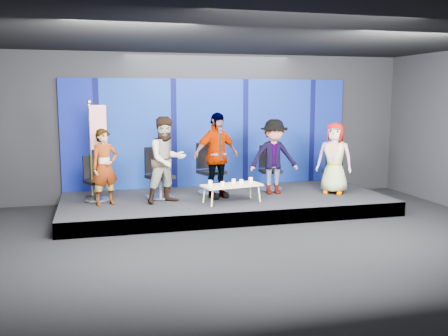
{
  "coord_description": "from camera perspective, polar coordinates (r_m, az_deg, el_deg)",
  "views": [
    {
      "loc": [
        -2.73,
        -7.9,
        2.5
      ],
      "look_at": [
        -0.05,
        2.4,
        0.95
      ],
      "focal_mm": 40.0,
      "sensor_mm": 36.0,
      "label": 1
    }
  ],
  "objects": [
    {
      "name": "chair_e",
      "position": [
        12.06,
        12.29,
        -0.86
      ],
      "size": [
        0.79,
        0.79,
        1.0
      ],
      "rotation": [
        0.0,
        0.0,
        -0.65
      ],
      "color": "silver",
      "rests_on": "riser"
    },
    {
      "name": "chair_c",
      "position": [
        11.3,
        -1.59,
        -1.03
      ],
      "size": [
        0.82,
        0.82,
        1.14
      ],
      "rotation": [
        0.0,
        0.0,
        0.34
      ],
      "color": "silver",
      "rests_on": "riser"
    },
    {
      "name": "panelist_a",
      "position": [
        10.32,
        -13.47,
        0.1
      ],
      "size": [
        0.66,
        0.56,
        1.55
      ],
      "primitive_type": "imported",
      "rotation": [
        0.0,
        0.0,
        0.39
      ],
      "color": "black",
      "rests_on": "riser"
    },
    {
      "name": "mug_c",
      "position": [
        10.46,
        1.11,
        -1.51
      ],
      "size": [
        0.08,
        0.08,
        0.09
      ],
      "primitive_type": "cylinder",
      "color": "silver",
      "rests_on": "coffee_table"
    },
    {
      "name": "mug_d",
      "position": [
        10.37,
        1.98,
        -1.58
      ],
      "size": [
        0.08,
        0.08,
        0.1
      ],
      "primitive_type": "cylinder",
      "color": "silver",
      "rests_on": "coffee_table"
    },
    {
      "name": "panelist_d",
      "position": [
        11.24,
        5.72,
        1.28
      ],
      "size": [
        1.13,
        0.69,
        1.68
      ],
      "primitive_type": "imported",
      "rotation": [
        0.0,
        0.0,
        -0.07
      ],
      "color": "black",
      "rests_on": "riser"
    },
    {
      "name": "mug_a",
      "position": [
        10.23,
        -1.58,
        -1.7
      ],
      "size": [
        0.09,
        0.09,
        0.1
      ],
      "primitive_type": "cylinder",
      "color": "silver",
      "rests_on": "coffee_table"
    },
    {
      "name": "riser",
      "position": [
        11.0,
        0.14,
        -4.06
      ],
      "size": [
        7.0,
        3.0,
        0.3
      ],
      "primitive_type": "cube",
      "color": "black",
      "rests_on": "ground"
    },
    {
      "name": "panelist_c",
      "position": [
        10.74,
        -0.89,
        1.44
      ],
      "size": [
        1.17,
        0.78,
        1.85
      ],
      "primitive_type": "imported",
      "rotation": [
        0.0,
        0.0,
        0.34
      ],
      "color": "black",
      "rests_on": "riser"
    },
    {
      "name": "coffee_table",
      "position": [
        10.34,
        0.9,
        -2.05
      ],
      "size": [
        1.3,
        0.74,
        0.38
      ],
      "rotation": [
        0.0,
        0.0,
        0.19
      ],
      "color": "tan",
      "rests_on": "riser"
    },
    {
      "name": "panelist_e",
      "position": [
        11.5,
        12.5,
        1.11
      ],
      "size": [
        0.94,
        0.88,
        1.61
      ],
      "primitive_type": "imported",
      "rotation": [
        0.0,
        0.0,
        -0.65
      ],
      "color": "black",
      "rests_on": "riser"
    },
    {
      "name": "backdrop",
      "position": [
        12.19,
        -1.6,
        4.03
      ],
      "size": [
        7.0,
        0.08,
        2.6
      ],
      "primitive_type": "cube",
      "color": "#080C61",
      "rests_on": "riser"
    },
    {
      "name": "mug_e",
      "position": [
        10.57,
        3.07,
        -1.37
      ],
      "size": [
        0.09,
        0.09,
        0.11
      ],
      "primitive_type": "cylinder",
      "color": "silver",
      "rests_on": "coffee_table"
    },
    {
      "name": "room_walls",
      "position": [
        8.36,
        4.54,
        7.76
      ],
      "size": [
        10.02,
        8.02,
        3.51
      ],
      "color": "black",
      "rests_on": "ground"
    },
    {
      "name": "ground",
      "position": [
        8.72,
        4.36,
        -8.41
      ],
      "size": [
        10.0,
        10.0,
        0.0
      ],
      "primitive_type": "plane",
      "color": "black",
      "rests_on": "ground"
    },
    {
      "name": "chair_d",
      "position": [
        11.8,
        5.26,
        -0.83
      ],
      "size": [
        0.62,
        0.62,
        1.04
      ],
      "rotation": [
        0.0,
        0.0,
        -0.07
      ],
      "color": "silver",
      "rests_on": "riser"
    },
    {
      "name": "chair_a",
      "position": [
        10.85,
        -14.44,
        -2.01
      ],
      "size": [
        0.7,
        0.7,
        0.96
      ],
      "rotation": [
        0.0,
        0.0,
        0.39
      ],
      "color": "silver",
      "rests_on": "riser"
    },
    {
      "name": "chair_b",
      "position": [
        10.86,
        -7.45,
        -1.54
      ],
      "size": [
        0.8,
        0.8,
        1.1
      ],
      "rotation": [
        0.0,
        0.0,
        0.37
      ],
      "color": "silver",
      "rests_on": "riser"
    },
    {
      "name": "flag_stand",
      "position": [
        10.81,
        -14.45,
        2.29
      ],
      "size": [
        0.48,
        0.28,
        2.12
      ],
      "rotation": [
        0.0,
        0.0,
        -0.14
      ],
      "color": "black",
      "rests_on": "riser"
    },
    {
      "name": "mug_b",
      "position": [
        10.16,
        -0.18,
        -1.8
      ],
      "size": [
        0.08,
        0.08,
        0.09
      ],
      "primitive_type": "cylinder",
      "color": "silver",
      "rests_on": "coffee_table"
    },
    {
      "name": "panelist_b",
      "position": [
        10.31,
        -6.57,
        0.92
      ],
      "size": [
        1.05,
        0.94,
        1.78
      ],
      "primitive_type": "imported",
      "rotation": [
        0.0,
        0.0,
        0.37
      ],
      "color": "black",
      "rests_on": "riser"
    }
  ]
}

